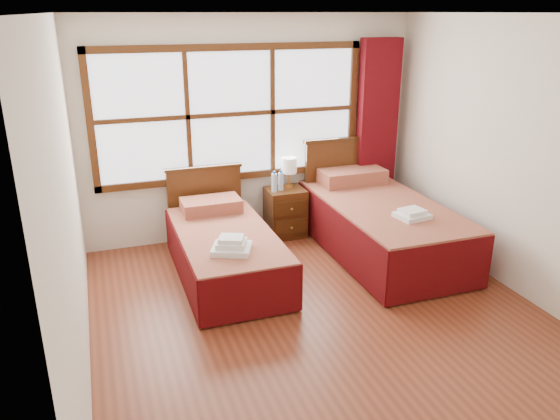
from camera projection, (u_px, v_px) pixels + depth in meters
name	position (u px, v px, depth m)	size (l,w,h in m)	color
floor	(324.00, 321.00, 4.89)	(4.50, 4.50, 0.00)	brown
ceiling	(334.00, 13.00, 4.00)	(4.50, 4.50, 0.00)	white
wall_back	(251.00, 129.00, 6.44)	(4.00, 4.00, 0.00)	silver
wall_left	(68.00, 210.00, 3.83)	(4.50, 4.50, 0.00)	silver
wall_right	(526.00, 161.00, 5.07)	(4.50, 4.50, 0.00)	silver
window	(231.00, 114.00, 6.26)	(3.16, 0.06, 1.56)	white
curtain	(376.00, 133.00, 6.86)	(0.50, 0.16, 2.30)	#5D090F
bed_left	(225.00, 249.00, 5.67)	(0.96, 1.98, 0.93)	#40230D
bed_right	(379.00, 223.00, 6.20)	(1.17, 2.26, 1.14)	#40230D
nightstand	(285.00, 212.00, 6.67)	(0.45, 0.44, 0.60)	#4C2710
towels_left	(232.00, 246.00, 5.08)	(0.45, 0.43, 0.15)	white
towels_right	(412.00, 214.00, 5.61)	(0.35, 0.32, 0.09)	white
lamp	(289.00, 166.00, 6.57)	(0.19, 0.19, 0.36)	gold
bottle_near	(274.00, 182.00, 6.44)	(0.07, 0.07, 0.25)	silver
bottle_far	(281.00, 181.00, 6.50)	(0.06, 0.06, 0.25)	silver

